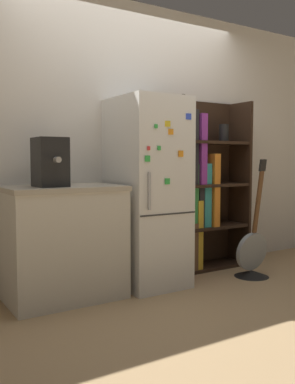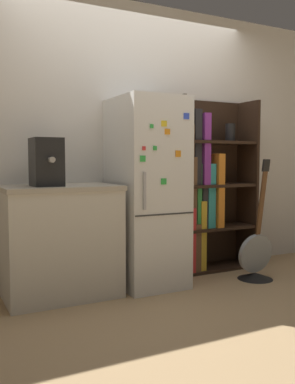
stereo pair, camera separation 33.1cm
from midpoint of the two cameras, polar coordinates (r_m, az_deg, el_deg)
name	(u,v)px [view 2 (the right image)]	position (r m, az deg, el deg)	size (l,w,h in m)	color
ground_plane	(153,287)	(3.86, 3.19, -12.56)	(16.00, 16.00, 0.00)	tan
wall_back	(129,141)	(4.11, -0.10, 6.84)	(8.00, 0.05, 2.60)	silver
refrigerator	(147,192)	(3.80, 2.36, -0.06)	(0.56, 0.69, 1.66)	white
bookshelf	(201,192)	(4.34, 9.29, 0.01)	(0.91, 0.35, 1.72)	black
kitchen_counter	(60,241)	(3.56, -8.97, -6.45)	(0.92, 0.63, 0.91)	beige
espresso_machine	(46,162)	(3.41, -10.65, 3.94)	(0.23, 0.32, 0.38)	black
guitar	(256,262)	(4.22, 16.45, -8.92)	(0.37, 0.33, 1.12)	black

